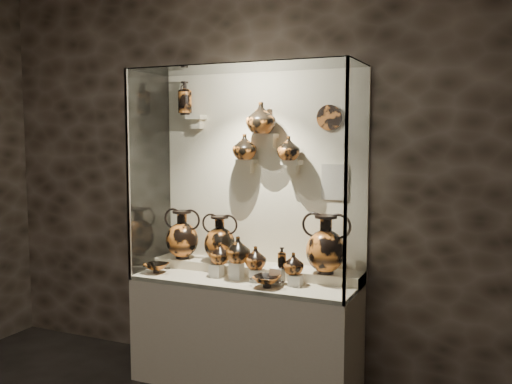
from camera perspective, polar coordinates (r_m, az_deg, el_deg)
wall_back at (r=4.52m, az=0.64°, el=1.83°), size 5.00×0.02×3.20m
plinth at (r=4.48m, az=-1.04°, el=-13.95°), size 1.70×0.60×0.80m
front_tier at (r=4.35m, az=-1.05°, el=-8.80°), size 1.68×0.58×0.03m
rear_tier at (r=4.50m, az=-0.10°, el=-7.86°), size 1.70×0.25×0.10m
back_panel at (r=4.51m, az=0.62°, el=1.83°), size 1.70×0.03×1.60m
glass_front at (r=3.96m, az=-2.88°, el=1.26°), size 1.70×0.01×1.60m
glass_left at (r=4.65m, az=-10.58°, el=1.84°), size 0.01×0.60×1.60m
glass_right at (r=3.94m, az=10.14°, el=1.16°), size 0.01×0.60×1.60m
glass_top at (r=4.24m, az=-1.09°, el=12.34°), size 1.70×0.60×0.01m
frame_post_left at (r=4.41m, az=-12.65°, el=1.59°), size 0.02×0.02×1.60m
frame_post_right at (r=3.67m, az=8.97°, el=0.83°), size 0.02×0.02×1.60m
pedestal_a at (r=4.39m, az=-3.96°, el=-7.82°), size 0.09×0.09×0.10m
pedestal_b at (r=4.31m, az=-1.94°, el=-7.86°), size 0.09×0.09×0.13m
pedestal_c at (r=4.25m, az=0.14°, el=-8.34°), size 0.09×0.09×0.09m
pedestal_d at (r=4.18m, az=2.17°, el=-8.35°), size 0.09×0.09×0.12m
pedestal_e at (r=4.14m, az=3.99°, el=-8.80°), size 0.09×0.09×0.08m
bracket_ul at (r=4.68m, az=-5.99°, el=7.45°), size 0.14×0.12×0.04m
bracket_ca at (r=4.48m, az=-0.94°, el=3.08°), size 0.14×0.12×0.04m
bracket_cb at (r=4.39m, az=1.44°, el=5.63°), size 0.10×0.12×0.04m
bracket_cc at (r=4.33m, az=3.63°, el=2.97°), size 0.14×0.12×0.04m
amphora_left at (r=4.70m, az=-7.38°, el=-4.22°), size 0.41×0.41×0.40m
amphora_mid at (r=4.54m, az=-3.63°, el=-4.69°), size 0.37×0.37×0.37m
amphora_right at (r=4.19m, az=6.99°, el=-5.20°), size 0.36×0.36×0.43m
jug_a at (r=4.36m, az=-3.63°, el=-6.12°), size 0.20×0.20×0.16m
jug_b at (r=4.26m, az=-1.80°, el=-5.78°), size 0.24×0.24×0.20m
jug_c at (r=4.24m, az=-0.03°, el=-6.58°), size 0.20×0.20×0.17m
jug_e at (r=4.13m, az=3.77°, el=-7.14°), size 0.19×0.19×0.16m
lekythos_small at (r=4.14m, az=2.62°, el=-6.45°), size 0.09×0.09×0.17m
kylix_left at (r=4.57m, az=-9.89°, el=-7.40°), size 0.27×0.24×0.09m
kylix_right at (r=4.09m, az=1.10°, el=-8.83°), size 0.31×0.28×0.10m
lekythos_tall at (r=4.72m, az=-7.11°, el=9.49°), size 0.15×0.15×0.31m
ovoid_vase_a at (r=4.43m, az=-1.14°, el=4.56°), size 0.23×0.23×0.20m
ovoid_vase_b at (r=4.36m, az=0.51°, el=7.42°), size 0.29×0.29×0.24m
ovoid_vase_c at (r=4.30m, az=3.28°, el=4.40°), size 0.23×0.23×0.18m
wall_plate at (r=4.29m, az=7.34°, el=7.39°), size 0.19×0.02×0.19m
info_placard at (r=4.29m, az=7.86°, el=0.99°), size 0.20×0.01×0.27m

